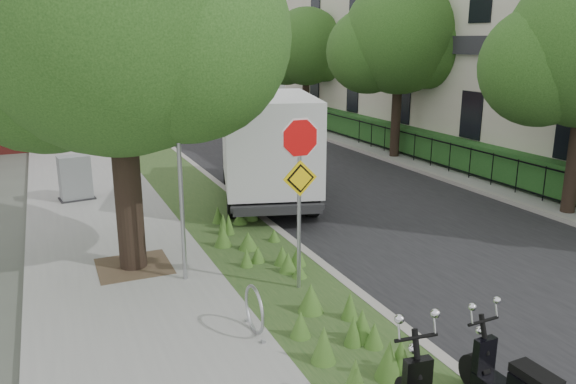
# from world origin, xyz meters

# --- Properties ---
(ground) EXTENTS (120.00, 120.00, 0.00)m
(ground) POSITION_xyz_m (0.00, 0.00, 0.00)
(ground) COLOR #4C5147
(ground) RESTS_ON ground
(sidewalk_near) EXTENTS (3.50, 60.00, 0.12)m
(sidewalk_near) POSITION_xyz_m (-4.25, 10.00, 0.06)
(sidewalk_near) COLOR gray
(sidewalk_near) RESTS_ON ground
(verge) EXTENTS (2.00, 60.00, 0.12)m
(verge) POSITION_xyz_m (-1.50, 10.00, 0.06)
(verge) COLOR #27461E
(verge) RESTS_ON ground
(kerb_near) EXTENTS (0.20, 60.00, 0.13)m
(kerb_near) POSITION_xyz_m (-0.50, 10.00, 0.07)
(kerb_near) COLOR #9E9991
(kerb_near) RESTS_ON ground
(road) EXTENTS (7.00, 60.00, 0.01)m
(road) POSITION_xyz_m (3.00, 10.00, 0.01)
(road) COLOR black
(road) RESTS_ON ground
(kerb_far) EXTENTS (0.20, 60.00, 0.13)m
(kerb_far) POSITION_xyz_m (6.50, 10.00, 0.07)
(kerb_far) COLOR #9E9991
(kerb_far) RESTS_ON ground
(footpath_far) EXTENTS (3.20, 60.00, 0.12)m
(footpath_far) POSITION_xyz_m (8.20, 10.00, 0.06)
(footpath_far) COLOR gray
(footpath_far) RESTS_ON ground
(street_tree_main) EXTENTS (6.21, 5.54, 7.66)m
(street_tree_main) POSITION_xyz_m (-4.08, 2.86, 4.80)
(street_tree_main) COLOR black
(street_tree_main) RESTS_ON ground
(bare_post) EXTENTS (0.08, 0.08, 4.00)m
(bare_post) POSITION_xyz_m (-3.20, 1.80, 2.12)
(bare_post) COLOR #A5A8AD
(bare_post) RESTS_ON ground
(bike_hoop) EXTENTS (0.06, 0.78, 0.77)m
(bike_hoop) POSITION_xyz_m (-2.70, -0.60, 0.50)
(bike_hoop) COLOR #A5A8AD
(bike_hoop) RESTS_ON ground
(sign_assembly) EXTENTS (0.94, 0.08, 3.22)m
(sign_assembly) POSITION_xyz_m (-1.40, 0.58, 2.33)
(sign_assembly) COLOR #A5A8AD
(sign_assembly) RESTS_ON ground
(fence_far) EXTENTS (0.04, 24.00, 1.00)m
(fence_far) POSITION_xyz_m (7.20, 10.00, 0.67)
(fence_far) COLOR black
(fence_far) RESTS_ON ground
(hedge_far) EXTENTS (1.00, 24.00, 1.10)m
(hedge_far) POSITION_xyz_m (7.90, 10.00, 0.67)
(hedge_far) COLOR #1A4B1C
(hedge_far) RESTS_ON footpath_far
(terrace_houses) EXTENTS (7.40, 26.40, 8.20)m
(terrace_houses) POSITION_xyz_m (11.49, 10.00, 4.16)
(terrace_houses) COLOR beige
(terrace_houses) RESTS_ON ground
(far_tree_b) EXTENTS (4.83, 4.31, 6.56)m
(far_tree_b) POSITION_xyz_m (6.94, 10.05, 4.37)
(far_tree_b) COLOR black
(far_tree_b) RESTS_ON ground
(far_tree_c) EXTENTS (4.37, 3.89, 5.93)m
(far_tree_c) POSITION_xyz_m (6.94, 18.04, 3.95)
(far_tree_c) COLOR black
(far_tree_c) RESTS_ON ground
(box_truck) EXTENTS (3.71, 6.15, 2.61)m
(box_truck) POSITION_xyz_m (0.29, 6.47, 1.70)
(box_truck) COLOR #262628
(box_truck) RESTS_ON ground
(utility_cabinet) EXTENTS (1.01, 0.74, 1.24)m
(utility_cabinet) POSITION_xyz_m (-4.70, 8.44, 0.72)
(utility_cabinet) COLOR #262628
(utility_cabinet) RESTS_ON ground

